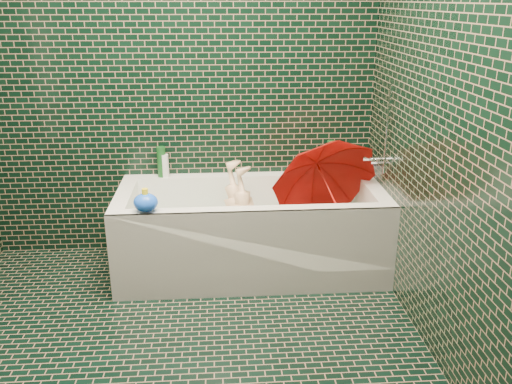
{
  "coord_description": "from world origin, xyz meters",
  "views": [
    {
      "loc": [
        0.25,
        -2.21,
        1.7
      ],
      "look_at": [
        0.47,
        0.82,
        0.61
      ],
      "focal_mm": 38.0,
      "sensor_mm": 36.0,
      "label": 1
    }
  ],
  "objects": [
    {
      "name": "floor",
      "position": [
        0.0,
        0.0,
        0.0
      ],
      "size": [
        2.8,
        2.8,
        0.0
      ],
      "primitive_type": "plane",
      "color": "black",
      "rests_on": "ground"
    },
    {
      "name": "wall_back",
      "position": [
        0.0,
        1.4,
        1.25
      ],
      "size": [
        2.8,
        0.0,
        2.8
      ],
      "primitive_type": "plane",
      "rotation": [
        1.57,
        0.0,
        0.0
      ],
      "color": "black",
      "rests_on": "floor"
    },
    {
      "name": "wall_front",
      "position": [
        0.0,
        -1.4,
        1.25
      ],
      "size": [
        2.8,
        0.0,
        2.8
      ],
      "primitive_type": "plane",
      "rotation": [
        -1.57,
        0.0,
        0.0
      ],
      "color": "black",
      "rests_on": "floor"
    },
    {
      "name": "wall_right",
      "position": [
        1.3,
        0.0,
        1.25
      ],
      "size": [
        0.0,
        2.8,
        2.8
      ],
      "primitive_type": "plane",
      "rotation": [
        1.57,
        0.0,
        -1.57
      ],
      "color": "black",
      "rests_on": "floor"
    },
    {
      "name": "bathtub",
      "position": [
        0.45,
        1.01,
        0.21
      ],
      "size": [
        1.7,
        0.75,
        0.55
      ],
      "color": "white",
      "rests_on": "floor"
    },
    {
      "name": "bath_mat",
      "position": [
        0.45,
        1.02,
        0.16
      ],
      "size": [
        1.35,
        0.47,
        0.01
      ],
      "primitive_type": "cube",
      "color": "green",
      "rests_on": "bathtub"
    },
    {
      "name": "water",
      "position": [
        0.45,
        1.02,
        0.3
      ],
      "size": [
        1.48,
        0.53,
        0.0
      ],
      "primitive_type": "cube",
      "color": "silver",
      "rests_on": "bathtub"
    },
    {
      "name": "faucet",
      "position": [
        1.26,
        1.02,
        0.77
      ],
      "size": [
        0.18,
        0.19,
        0.55
      ],
      "color": "silver",
      "rests_on": "wall_right"
    },
    {
      "name": "child",
      "position": [
        0.41,
        0.98,
        0.31
      ],
      "size": [
        0.92,
        0.55,
        0.3
      ],
      "primitive_type": "imported",
      "rotation": [
        -1.45,
        0.0,
        -1.27
      ],
      "color": "#DEB38B",
      "rests_on": "bathtub"
    },
    {
      "name": "umbrella",
      "position": [
        0.95,
        0.96,
        0.54
      ],
      "size": [
        0.94,
        0.9,
        1.04
      ],
      "primitive_type": "imported",
      "rotation": [
        0.55,
        -0.36,
        0.02
      ],
      "color": "red",
      "rests_on": "bathtub"
    },
    {
      "name": "soap_bottle_a",
      "position": [
        1.25,
        1.33,
        0.55
      ],
      "size": [
        0.14,
        0.14,
        0.28
      ],
      "primitive_type": "imported",
      "rotation": [
        0.0,
        0.0,
        0.36
      ],
      "color": "white",
      "rests_on": "bathtub"
    },
    {
      "name": "soap_bottle_b",
      "position": [
        1.25,
        1.34,
        0.55
      ],
      "size": [
        0.1,
        0.1,
        0.2
      ],
      "primitive_type": "imported",
      "rotation": [
        0.0,
        0.0,
        0.06
      ],
      "color": "#441D6F",
      "rests_on": "bathtub"
    },
    {
      "name": "soap_bottle_c",
      "position": [
        1.14,
        1.33,
        0.55
      ],
      "size": [
        0.18,
        0.18,
        0.17
      ],
      "primitive_type": "imported",
      "rotation": [
        0.0,
        0.0,
        0.38
      ],
      "color": "#14471B",
      "rests_on": "bathtub"
    },
    {
      "name": "bottle_right_tall",
      "position": [
        1.02,
        1.33,
        0.67
      ],
      "size": [
        0.07,
        0.07,
        0.23
      ],
      "primitive_type": "cylinder",
      "rotation": [
        0.0,
        0.0,
        -0.41
      ],
      "color": "#14471B",
      "rests_on": "bathtub"
    },
    {
      "name": "bottle_right_pump",
      "position": [
        1.23,
        1.36,
        0.63
      ],
      "size": [
        0.06,
        0.06,
        0.16
      ],
      "primitive_type": "cylinder",
      "rotation": [
        0.0,
        0.0,
        -0.29
      ],
      "color": "silver",
      "rests_on": "bathtub"
    },
    {
      "name": "bottle_left_tall",
      "position": [
        -0.14,
        1.34,
        0.65
      ],
      "size": [
        0.06,
        0.06,
        0.21
      ],
      "primitive_type": "cylinder",
      "rotation": [
        0.0,
        0.0,
        -0.02
      ],
      "color": "#14471B",
      "rests_on": "bathtub"
    },
    {
      "name": "bottle_left_short",
      "position": [
        -0.12,
        1.34,
        0.63
      ],
      "size": [
        0.06,
        0.06,
        0.16
      ],
      "primitive_type": "cylinder",
      "rotation": [
        0.0,
        0.0,
        0.16
      ],
      "color": "white",
      "rests_on": "bathtub"
    },
    {
      "name": "rubber_duck",
      "position": [
        1.12,
        1.33,
        0.6
      ],
      "size": [
        0.13,
        0.1,
        0.1
      ],
      "rotation": [
        0.0,
        0.0,
        0.29
      ],
      "color": "yellow",
      "rests_on": "bathtub"
    },
    {
      "name": "bath_toy",
      "position": [
        -0.17,
        0.69,
        0.61
      ],
      "size": [
        0.16,
        0.14,
        0.14
      ],
      "rotation": [
        0.0,
        0.0,
        0.17
      ],
      "color": "blue",
      "rests_on": "bathtub"
    }
  ]
}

